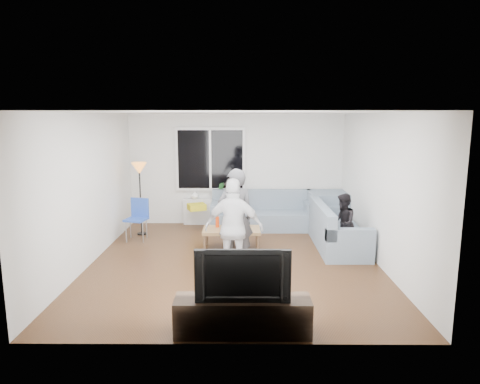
{
  "coord_description": "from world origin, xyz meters",
  "views": [
    {
      "loc": [
        0.14,
        -7.16,
        2.54
      ],
      "look_at": [
        0.1,
        0.6,
        1.15
      ],
      "focal_mm": 31.75,
      "sensor_mm": 36.0,
      "label": 1
    }
  ],
  "objects_px": {
    "player_right": "(234,228)",
    "coffee_table": "(232,239)",
    "tv_console": "(243,316)",
    "sofa_back_section": "(262,210)",
    "spectator_back": "(233,203)",
    "side_chair": "(136,220)",
    "player_left": "(236,217)",
    "floor_lamp": "(140,199)",
    "television": "(243,273)",
    "sofa_right_section": "(338,226)",
    "spectator_right": "(343,224)"
  },
  "relations": [
    {
      "from": "side_chair",
      "to": "spectator_back",
      "type": "xyz_separation_m",
      "value": [
        1.98,
        0.97,
        0.16
      ]
    },
    {
      "from": "player_left",
      "to": "player_right",
      "type": "distance_m",
      "value": 0.57
    },
    {
      "from": "spectator_right",
      "to": "floor_lamp",
      "type": "bearing_deg",
      "value": -96.88
    },
    {
      "from": "floor_lamp",
      "to": "television",
      "type": "relative_size",
      "value": 1.42
    },
    {
      "from": "floor_lamp",
      "to": "side_chair",
      "type": "bearing_deg",
      "value": -90.0
    },
    {
      "from": "player_left",
      "to": "spectator_back",
      "type": "relative_size",
      "value": 1.42
    },
    {
      "from": "sofa_back_section",
      "to": "player_left",
      "type": "bearing_deg",
      "value": -103.34
    },
    {
      "from": "sofa_right_section",
      "to": "player_left",
      "type": "relative_size",
      "value": 1.19
    },
    {
      "from": "sofa_right_section",
      "to": "side_chair",
      "type": "height_order",
      "value": "side_chair"
    },
    {
      "from": "sofa_right_section",
      "to": "player_right",
      "type": "distance_m",
      "value": 2.55
    },
    {
      "from": "spectator_back",
      "to": "sofa_right_section",
      "type": "bearing_deg",
      "value": -31.4
    },
    {
      "from": "player_right",
      "to": "tv_console",
      "type": "relative_size",
      "value": 0.99
    },
    {
      "from": "floor_lamp",
      "to": "player_right",
      "type": "bearing_deg",
      "value": -49.78
    },
    {
      "from": "side_chair",
      "to": "tv_console",
      "type": "relative_size",
      "value": 0.54
    },
    {
      "from": "coffee_table",
      "to": "spectator_right",
      "type": "height_order",
      "value": "spectator_right"
    },
    {
      "from": "coffee_table",
      "to": "player_left",
      "type": "height_order",
      "value": "player_left"
    },
    {
      "from": "floor_lamp",
      "to": "tv_console",
      "type": "bearing_deg",
      "value": -62.79
    },
    {
      "from": "spectator_back",
      "to": "coffee_table",
      "type": "bearing_deg",
      "value": -86.67
    },
    {
      "from": "sofa_back_section",
      "to": "floor_lamp",
      "type": "bearing_deg",
      "value": -169.38
    },
    {
      "from": "player_left",
      "to": "television",
      "type": "xyz_separation_m",
      "value": [
        0.12,
        -2.4,
        -0.08
      ]
    },
    {
      "from": "spectator_back",
      "to": "tv_console",
      "type": "relative_size",
      "value": 0.74
    },
    {
      "from": "coffee_table",
      "to": "tv_console",
      "type": "relative_size",
      "value": 0.69
    },
    {
      "from": "player_right",
      "to": "side_chair",
      "type": "bearing_deg",
      "value": -37.08
    },
    {
      "from": "tv_console",
      "to": "spectator_back",
      "type": "bearing_deg",
      "value": 92.62
    },
    {
      "from": "coffee_table",
      "to": "television",
      "type": "bearing_deg",
      "value": -86.27
    },
    {
      "from": "coffee_table",
      "to": "tv_console",
      "type": "distance_m",
      "value": 3.26
    },
    {
      "from": "sofa_right_section",
      "to": "floor_lamp",
      "type": "distance_m",
      "value": 4.19
    },
    {
      "from": "floor_lamp",
      "to": "spectator_back",
      "type": "xyz_separation_m",
      "value": [
        1.98,
        0.53,
        -0.19
      ]
    },
    {
      "from": "sofa_back_section",
      "to": "television",
      "type": "bearing_deg",
      "value": -95.31
    },
    {
      "from": "coffee_table",
      "to": "spectator_right",
      "type": "xyz_separation_m",
      "value": [
        2.08,
        -0.22,
        0.36
      ]
    },
    {
      "from": "player_left",
      "to": "spectator_right",
      "type": "xyz_separation_m",
      "value": [
        1.99,
        0.64,
        -0.28
      ]
    },
    {
      "from": "spectator_back",
      "to": "television",
      "type": "bearing_deg",
      "value": -84.33
    },
    {
      "from": "sofa_back_section",
      "to": "tv_console",
      "type": "xyz_separation_m",
      "value": [
        -0.44,
        -4.77,
        -0.2
      ]
    },
    {
      "from": "coffee_table",
      "to": "spectator_right",
      "type": "relative_size",
      "value": 0.97
    },
    {
      "from": "sofa_back_section",
      "to": "spectator_back",
      "type": "height_order",
      "value": "spectator_back"
    },
    {
      "from": "floor_lamp",
      "to": "television",
      "type": "bearing_deg",
      "value": -62.79
    },
    {
      "from": "floor_lamp",
      "to": "tv_console",
      "type": "xyz_separation_m",
      "value": [
        2.2,
        -4.27,
        -0.56
      ]
    },
    {
      "from": "player_right",
      "to": "spectator_back",
      "type": "xyz_separation_m",
      "value": [
        -0.08,
        2.96,
        -0.2
      ]
    },
    {
      "from": "player_left",
      "to": "spectator_right",
      "type": "height_order",
      "value": "player_left"
    },
    {
      "from": "floor_lamp",
      "to": "player_left",
      "type": "bearing_deg",
      "value": -42.06
    },
    {
      "from": "coffee_table",
      "to": "floor_lamp",
      "type": "xyz_separation_m",
      "value": [
        -1.99,
        1.02,
        0.58
      ]
    },
    {
      "from": "player_right",
      "to": "coffee_table",
      "type": "bearing_deg",
      "value": -79.96
    },
    {
      "from": "spectator_right",
      "to": "tv_console",
      "type": "height_order",
      "value": "spectator_right"
    },
    {
      "from": "spectator_back",
      "to": "floor_lamp",
      "type": "bearing_deg",
      "value": -162.07
    },
    {
      "from": "side_chair",
      "to": "sofa_right_section",
      "type": "bearing_deg",
      "value": 8.82
    },
    {
      "from": "television",
      "to": "coffee_table",
      "type": "bearing_deg",
      "value": 93.73
    },
    {
      "from": "sofa_right_section",
      "to": "floor_lamp",
      "type": "height_order",
      "value": "floor_lamp"
    },
    {
      "from": "television",
      "to": "spectator_back",
      "type": "bearing_deg",
      "value": 92.62
    },
    {
      "from": "sofa_back_section",
      "to": "side_chair",
      "type": "distance_m",
      "value": 2.8
    },
    {
      "from": "sofa_right_section",
      "to": "spectator_back",
      "type": "height_order",
      "value": "spectator_back"
    }
  ]
}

